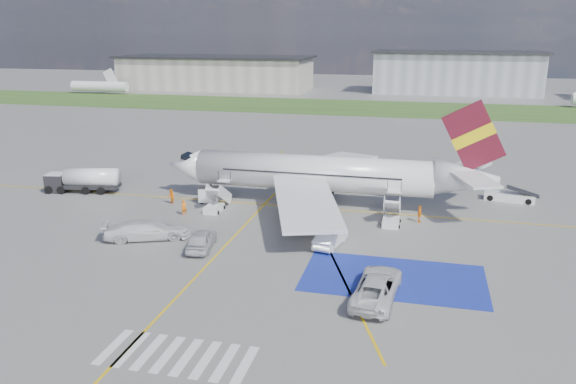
% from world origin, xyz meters
% --- Properties ---
extents(ground, '(400.00, 400.00, 0.00)m').
position_xyz_m(ground, '(0.00, 0.00, 0.00)').
color(ground, '#60605E').
rests_on(ground, ground).
extents(grass_strip, '(400.00, 30.00, 0.01)m').
position_xyz_m(grass_strip, '(0.00, 95.00, 0.01)').
color(grass_strip, '#2D4C1E').
rests_on(grass_strip, ground).
extents(taxiway_line_main, '(120.00, 0.20, 0.01)m').
position_xyz_m(taxiway_line_main, '(0.00, 12.00, 0.01)').
color(taxiway_line_main, gold).
rests_on(taxiway_line_main, ground).
extents(taxiway_line_cross, '(0.20, 60.00, 0.01)m').
position_xyz_m(taxiway_line_cross, '(-5.00, -10.00, 0.01)').
color(taxiway_line_cross, gold).
rests_on(taxiway_line_cross, ground).
extents(taxiway_line_diag, '(20.71, 56.45, 0.01)m').
position_xyz_m(taxiway_line_diag, '(0.00, 12.00, 0.01)').
color(taxiway_line_diag, gold).
rests_on(taxiway_line_diag, ground).
extents(staging_box, '(14.00, 8.00, 0.01)m').
position_xyz_m(staging_box, '(10.00, -4.00, 0.01)').
color(staging_box, navy).
rests_on(staging_box, ground).
extents(crosswalk, '(9.00, 4.00, 0.01)m').
position_xyz_m(crosswalk, '(-1.80, -18.00, 0.01)').
color(crosswalk, silver).
rests_on(crosswalk, ground).
extents(terminal_west, '(60.00, 22.00, 10.00)m').
position_xyz_m(terminal_west, '(-55.00, 130.00, 5.00)').
color(terminal_west, gray).
rests_on(terminal_west, ground).
extents(terminal_centre, '(48.00, 18.00, 12.00)m').
position_xyz_m(terminal_centre, '(20.00, 135.00, 6.00)').
color(terminal_centre, gray).
rests_on(terminal_centre, ground).
extents(airliner, '(36.81, 32.95, 11.92)m').
position_xyz_m(airliner, '(1.51, 14.00, 3.39)').
color(airliner, silver).
rests_on(airliner, ground).
extents(airstairs_fwd, '(1.90, 5.20, 3.60)m').
position_xyz_m(airstairs_fwd, '(-9.50, 8.70, 0.62)').
color(airstairs_fwd, silver).
rests_on(airstairs_fwd, ground).
extents(airstairs_aft, '(1.90, 5.20, 3.60)m').
position_xyz_m(airstairs_aft, '(9.00, 8.70, 0.62)').
color(airstairs_aft, silver).
rests_on(airstairs_aft, ground).
extents(fuel_tanker, '(8.79, 3.78, 2.91)m').
position_xyz_m(fuel_tanker, '(-27.20, 11.77, 1.22)').
color(fuel_tanker, black).
rests_on(fuel_tanker, ground).
extents(gpu_cart, '(2.42, 1.82, 1.82)m').
position_xyz_m(gpu_cart, '(-11.16, 11.23, 0.82)').
color(gpu_cart, silver).
rests_on(gpu_cart, ground).
extents(belt_loader, '(5.90, 2.76, 1.72)m').
position_xyz_m(belt_loader, '(21.48, 19.88, 0.43)').
color(belt_loader, silver).
rests_on(belt_loader, ground).
extents(car_silver_a, '(2.83, 5.32, 1.72)m').
position_xyz_m(car_silver_a, '(-6.78, -1.81, 0.86)').
color(car_silver_a, '#ADAFB4').
rests_on(car_silver_a, ground).
extents(car_silver_b, '(2.65, 5.04, 1.58)m').
position_xyz_m(car_silver_b, '(4.13, 1.51, 0.79)').
color(car_silver_b, silver).
rests_on(car_silver_b, ground).
extents(van_white_a, '(3.33, 6.33, 2.29)m').
position_xyz_m(van_white_a, '(9.00, -7.58, 1.15)').
color(van_white_a, silver).
rests_on(van_white_a, ground).
extents(van_white_b, '(6.32, 4.42, 2.29)m').
position_xyz_m(van_white_b, '(-12.55, -0.75, 1.15)').
color(van_white_b, silver).
rests_on(van_white_b, ground).
extents(crew_fwd, '(0.70, 0.71, 1.66)m').
position_xyz_m(crew_fwd, '(-12.09, 6.52, 0.83)').
color(crew_fwd, orange).
rests_on(crew_fwd, ground).
extents(crew_nose, '(1.05, 1.00, 1.70)m').
position_xyz_m(crew_nose, '(-15.04, 9.77, 0.85)').
color(crew_nose, orange).
rests_on(crew_nose, ground).
extents(crew_aft, '(0.48, 1.03, 1.73)m').
position_xyz_m(crew_aft, '(11.70, 10.00, 0.86)').
color(crew_aft, orange).
rests_on(crew_aft, ground).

